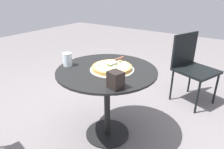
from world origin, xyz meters
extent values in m
plane|color=slate|center=(0.00, 0.00, 0.00)|extent=(10.00, 10.00, 0.00)
cylinder|color=black|center=(0.00, 0.00, 0.69)|extent=(0.88, 0.88, 0.02)
cylinder|color=black|center=(0.00, 0.00, 0.35)|extent=(0.06, 0.06, 0.66)
cylinder|color=black|center=(0.00, 0.00, 0.01)|extent=(0.43, 0.43, 0.02)
cylinder|color=silver|center=(0.04, 0.02, 0.70)|extent=(0.38, 0.38, 0.00)
cylinder|color=#C08D44|center=(0.04, 0.02, 0.72)|extent=(0.34, 0.34, 0.03)
cylinder|color=beige|center=(0.04, 0.02, 0.73)|extent=(0.30, 0.30, 0.00)
sphere|color=#24742C|center=(0.07, 0.12, 0.74)|extent=(0.02, 0.02, 0.02)
sphere|color=#F3DBD0|center=(0.07, 0.01, 0.74)|extent=(0.02, 0.02, 0.02)
sphere|color=#287335|center=(0.03, -0.01, 0.74)|extent=(0.01, 0.01, 0.01)
sphere|color=white|center=(0.14, -0.05, 0.74)|extent=(0.02, 0.02, 0.02)
sphere|color=beige|center=(0.08, 0.10, 0.74)|extent=(0.02, 0.02, 0.02)
sphere|color=#316E24|center=(0.00, 0.08, 0.74)|extent=(0.02, 0.02, 0.02)
sphere|color=silver|center=(-0.04, 0.01, 0.74)|extent=(0.01, 0.01, 0.01)
sphere|color=#E8EEC2|center=(0.05, 0.04, 0.74)|extent=(0.01, 0.01, 0.01)
sphere|color=#2F691E|center=(-0.05, -0.04, 0.74)|extent=(0.01, 0.01, 0.01)
cube|color=silver|center=(0.02, 0.04, 0.75)|extent=(0.10, 0.11, 0.00)
cube|color=brown|center=(0.04, 0.15, 0.76)|extent=(0.04, 0.11, 0.02)
cylinder|color=silver|center=(-0.34, -0.13, 0.76)|extent=(0.08, 0.08, 0.12)
cube|color=black|center=(0.26, -0.25, 0.76)|extent=(0.12, 0.11, 0.12)
cube|color=black|center=(0.52, 1.11, 0.43)|extent=(0.56, 0.56, 0.03)
cube|color=black|center=(0.33, 1.19, 0.64)|extent=(0.18, 0.41, 0.40)
cylinder|color=black|center=(0.76, 1.22, 0.21)|extent=(0.02, 0.02, 0.41)
cylinder|color=black|center=(0.63, 0.87, 0.21)|extent=(0.02, 0.02, 0.41)
cylinder|color=black|center=(0.42, 1.36, 0.21)|extent=(0.02, 0.02, 0.41)
cylinder|color=black|center=(0.28, 1.01, 0.21)|extent=(0.02, 0.02, 0.41)
camera|label=1|loc=(0.96, -1.31, 1.35)|focal=32.39mm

